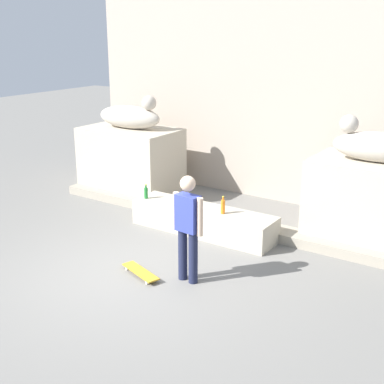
% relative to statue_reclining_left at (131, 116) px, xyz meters
% --- Properties ---
extents(ground_plane, '(40.00, 40.00, 0.00)m').
position_rel_statue_reclining_left_xyz_m(ground_plane, '(2.75, -3.37, -1.79)').
color(ground_plane, slate).
extents(facade_wall, '(9.08, 0.60, 5.09)m').
position_rel_statue_reclining_left_xyz_m(facade_wall, '(2.75, 1.60, 0.75)').
color(facade_wall, '#AFA191').
rests_on(facade_wall, ground_plane).
extents(pedestal_left, '(2.21, 1.35, 1.51)m').
position_rel_statue_reclining_left_xyz_m(pedestal_left, '(-0.04, -0.00, -1.04)').
color(pedestal_left, '#B7AD99').
rests_on(pedestal_left, ground_plane).
extents(pedestal_right, '(2.21, 1.35, 1.51)m').
position_rel_statue_reclining_left_xyz_m(pedestal_right, '(5.53, -0.00, -1.04)').
color(pedestal_right, '#B7AD99').
rests_on(pedestal_right, ground_plane).
extents(statue_reclining_left, '(1.64, 0.67, 0.78)m').
position_rel_statue_reclining_left_xyz_m(statue_reclining_left, '(0.00, 0.00, 0.00)').
color(statue_reclining_left, beige).
rests_on(statue_reclining_left, pedestal_left).
extents(statue_reclining_right, '(1.66, 0.77, 0.78)m').
position_rel_statue_reclining_left_xyz_m(statue_reclining_right, '(5.49, -0.01, 0.00)').
color(statue_reclining_right, beige).
rests_on(statue_reclining_right, pedestal_right).
extents(ledge_block, '(2.85, 0.73, 0.49)m').
position_rel_statue_reclining_left_xyz_m(ledge_block, '(2.75, -1.23, -1.55)').
color(ledge_block, '#B7AD99').
rests_on(ledge_block, ground_plane).
extents(skater, '(0.54, 0.23, 1.67)m').
position_rel_statue_reclining_left_xyz_m(skater, '(3.61, -3.01, -0.87)').
color(skater, '#1E233F').
rests_on(skater, ground_plane).
extents(skateboard, '(0.82, 0.45, 0.08)m').
position_rel_statue_reclining_left_xyz_m(skateboard, '(2.90, -3.29, -1.73)').
color(skateboard, gold).
rests_on(skateboard, ground_plane).
extents(bottle_green, '(0.07, 0.07, 0.29)m').
position_rel_statue_reclining_left_xyz_m(bottle_green, '(1.50, -1.37, -1.19)').
color(bottle_green, '#1E722D').
rests_on(bottle_green, ledge_block).
extents(bottle_orange, '(0.08, 0.08, 0.33)m').
position_rel_statue_reclining_left_xyz_m(bottle_orange, '(3.20, -1.28, -1.17)').
color(bottle_orange, orange).
rests_on(bottle_orange, ledge_block).
extents(stair_step, '(7.77, 0.50, 0.18)m').
position_rel_statue_reclining_left_xyz_m(stair_step, '(2.75, -0.70, -1.70)').
color(stair_step, gray).
rests_on(stair_step, ground_plane).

